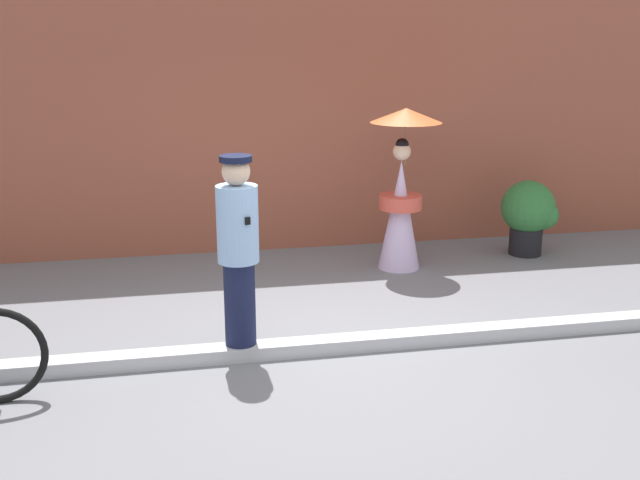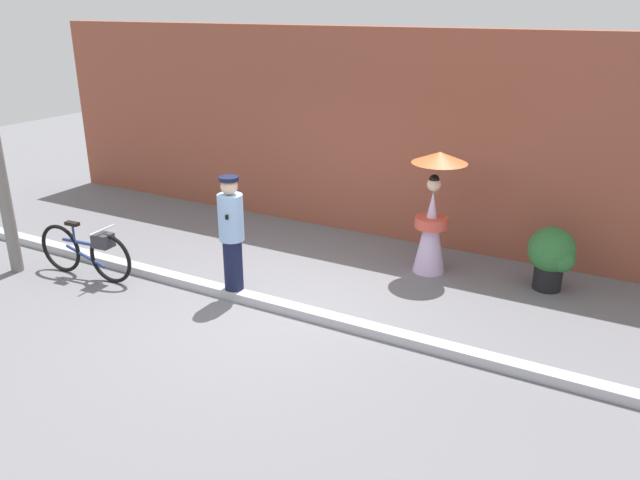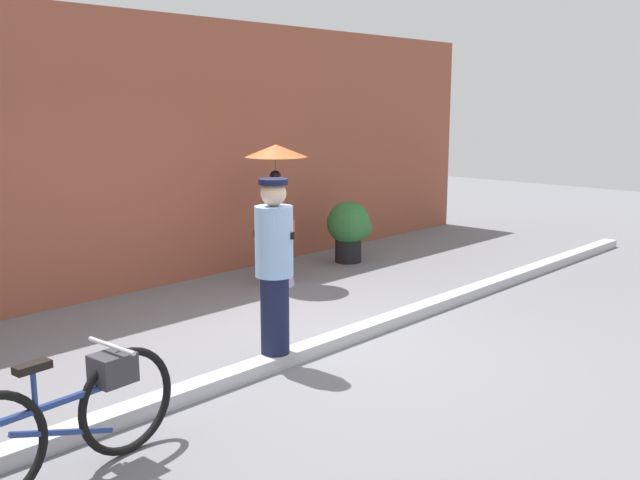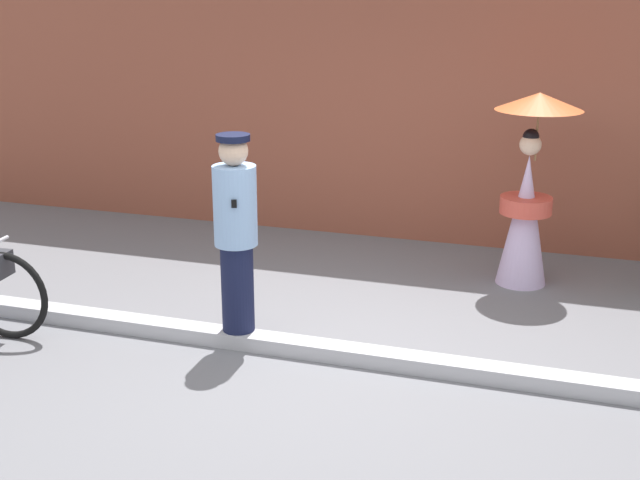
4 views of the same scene
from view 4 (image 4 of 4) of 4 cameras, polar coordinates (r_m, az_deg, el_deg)
ground_plane at (r=6.68m, az=-0.56°, el=-7.82°), size 30.00×30.00×0.00m
building_wall at (r=9.43m, az=6.15°, el=10.52°), size 14.00×0.40×3.46m
sidewalk_curb at (r=6.65m, az=-0.56°, el=-7.35°), size 14.00×0.20×0.12m
person_officer at (r=6.60m, az=-5.70°, el=0.32°), size 0.34×0.37×1.71m
person_with_parasol at (r=8.17m, az=13.90°, el=3.30°), size 0.81×0.81×1.84m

